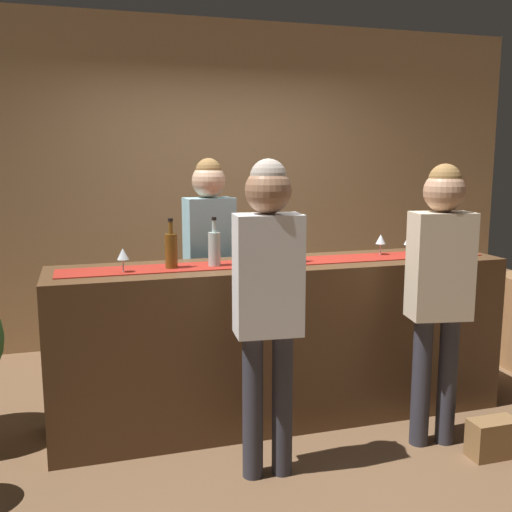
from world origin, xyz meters
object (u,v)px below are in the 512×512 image
object	(u,v)px
wine_bottle_green	(291,245)
wine_glass_near_customer	(123,255)
bartender	(210,250)
wine_bottle_amber	(171,250)
wine_glass_mid_counter	(409,241)
customer_sipping	(440,276)
customer_browsing	(268,286)
wine_bottle_clear	(214,248)
handbag	(493,438)
wine_glass_far_end	(381,240)

from	to	relation	value
wine_bottle_green	wine_glass_near_customer	bearing A→B (deg)	-179.04
bartender	wine_bottle_amber	bearing A→B (deg)	53.08
wine_glass_mid_counter	wine_bottle_green	bearing A→B (deg)	-178.51
customer_sipping	customer_browsing	xyz separation A→B (m)	(-1.05, -0.06, 0.02)
wine_bottle_amber	bartender	distance (m)	0.70
wine_bottle_amber	wine_glass_near_customer	size ratio (longest dim) A/B	2.10
wine_glass_mid_counter	customer_browsing	world-z (taller)	customer_browsing
wine_bottle_clear	customer_browsing	xyz separation A→B (m)	(0.13, -0.65, -0.11)
customer_browsing	handbag	world-z (taller)	customer_browsing
wine_bottle_amber	bartender	world-z (taller)	bartender
wine_bottle_amber	bartender	size ratio (longest dim) A/B	0.18
wine_bottle_green	bartender	distance (m)	0.74
wine_bottle_green	bartender	bearing A→B (deg)	121.80
wine_bottle_green	handbag	world-z (taller)	wine_bottle_green
bartender	handbag	world-z (taller)	bartender
wine_glass_far_end	bartender	distance (m)	1.19
wine_glass_far_end	customer_browsing	size ratio (longest dim) A/B	0.09
wine_bottle_amber	wine_glass_far_end	size ratio (longest dim) A/B	2.10
wine_glass_mid_counter	handbag	world-z (taller)	wine_glass_mid_counter
wine_glass_near_customer	wine_glass_far_end	world-z (taller)	same
wine_bottle_clear	bartender	distance (m)	0.61
bartender	wine_glass_near_customer	bearing A→B (deg)	39.18
bartender	customer_browsing	size ratio (longest dim) A/B	1.00
wine_bottle_amber	customer_sipping	bearing A→B (deg)	-22.46
wine_bottle_clear	wine_glass_far_end	size ratio (longest dim) A/B	2.10
wine_glass_near_customer	customer_browsing	size ratio (longest dim) A/B	0.09
customer_sipping	customer_browsing	size ratio (longest dim) A/B	0.98
bartender	handbag	bearing A→B (deg)	127.12
wine_bottle_green	handbag	bearing A→B (deg)	-40.71
wine_glass_far_end	wine_bottle_green	bearing A→B (deg)	-170.72
wine_bottle_green	customer_sipping	world-z (taller)	customer_sipping
wine_glass_mid_counter	wine_bottle_amber	bearing A→B (deg)	179.66
wine_glass_near_customer	wine_glass_mid_counter	size ratio (longest dim) A/B	1.00
wine_glass_near_customer	handbag	distance (m)	2.36
wine_glass_mid_counter	customer_sipping	xyz separation A→B (m)	(-0.15, -0.59, -0.12)
bartender	customer_sipping	world-z (taller)	bartender
handbag	wine_bottle_green	bearing A→B (deg)	139.29
wine_bottle_clear	bartender	bearing A→B (deg)	80.64
wine_glass_far_end	customer_sipping	size ratio (longest dim) A/B	0.09
wine_glass_near_customer	wine_glass_mid_counter	distance (m)	1.88
wine_glass_far_end	wine_glass_mid_counter	bearing A→B (deg)	-29.10
bartender	wine_bottle_green	bearing A→B (deg)	116.12
wine_bottle_clear	wine_bottle_green	distance (m)	0.49
wine_bottle_clear	bartender	world-z (taller)	bartender
wine_bottle_clear	customer_browsing	size ratio (longest dim) A/B	0.18
wine_glass_near_customer	handbag	size ratio (longest dim) A/B	0.51
wine_glass_far_end	wine_glass_near_customer	bearing A→B (deg)	-175.69
wine_glass_mid_counter	customer_sipping	bearing A→B (deg)	-104.22
wine_bottle_amber	wine_bottle_clear	bearing A→B (deg)	-0.93
wine_glass_far_end	customer_sipping	bearing A→B (deg)	-88.93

